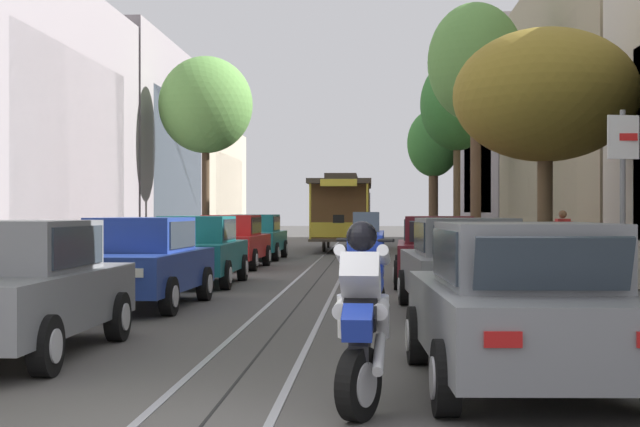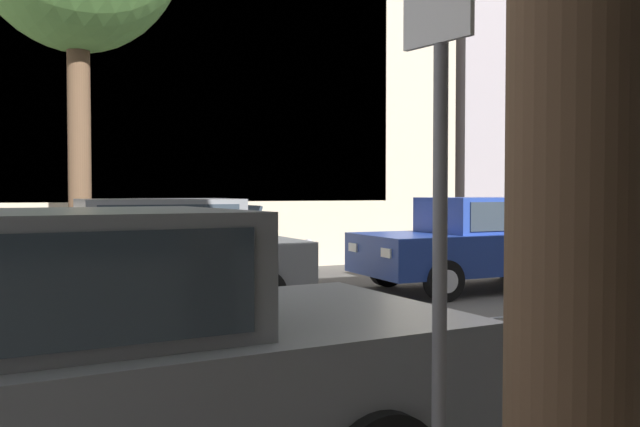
{
  "view_description": "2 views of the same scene",
  "coord_description": "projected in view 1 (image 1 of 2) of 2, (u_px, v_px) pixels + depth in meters",
  "views": [
    {
      "loc": [
        1.34,
        -6.84,
        1.69
      ],
      "look_at": [
        -0.61,
        28.16,
        1.61
      ],
      "focal_mm": 52.96,
      "sensor_mm": 36.0,
      "label": 1
    },
    {
      "loc": [
        6.27,
        2.06,
        1.67
      ],
      "look_at": [
        -2.42,
        6.31,
        1.36
      ],
      "focal_mm": 37.17,
      "sensor_mm": 36.0,
      "label": 2
    }
  ],
  "objects": [
    {
      "name": "parked_car_red_fourth_left",
      "position": [
        231.0,
        241.0,
        28.08
      ],
      "size": [
        2.09,
        4.4,
        1.58
      ],
      "color": "red",
      "rests_on": "ground"
    },
    {
      "name": "ground_plane",
      "position": [
        331.0,
        264.0,
        30.12
      ],
      "size": [
        160.0,
        160.0,
        0.0
      ],
      "primitive_type": "plane",
      "color": "#4C4947"
    },
    {
      "name": "street_tree_kerb_left_second",
      "position": [
        206.0,
        106.0,
        35.33
      ],
      "size": [
        3.53,
        3.0,
        7.51
      ],
      "color": "#4C3826",
      "rests_on": "ground"
    },
    {
      "name": "parked_car_grey_near_left",
      "position": [
        13.0,
        287.0,
        11.0
      ],
      "size": [
        2.01,
        4.37,
        1.58
      ],
      "color": "slate",
      "rests_on": "ground"
    },
    {
      "name": "street_tree_kerb_right_second",
      "position": [
        545.0,
        96.0,
        20.14
      ],
      "size": [
        3.92,
        4.25,
        5.59
      ],
      "color": "brown",
      "rests_on": "ground"
    },
    {
      "name": "street_sign_post",
      "position": [
        623.0,
        207.0,
        10.33
      ],
      "size": [
        0.36,
        0.1,
        2.8
      ],
      "color": "slate",
      "rests_on": "ground"
    },
    {
      "name": "street_tree_kerb_right_far",
      "position": [
        433.0,
        146.0,
        51.38
      ],
      "size": [
        2.86,
        2.45,
        7.25
      ],
      "color": "brown",
      "rests_on": "ground"
    },
    {
      "name": "street_tree_kerb_right_fourth",
      "position": [
        457.0,
        105.0,
        39.73
      ],
      "size": [
        3.09,
        3.38,
        8.18
      ],
      "color": "brown",
      "rests_on": "ground"
    },
    {
      "name": "parked_car_teal_mid_left",
      "position": [
        197.0,
        250.0,
        21.7
      ],
      "size": [
        2.0,
        4.36,
        1.58
      ],
      "color": "#196B70",
      "rests_on": "ground"
    },
    {
      "name": "motorcycle_with_rider",
      "position": [
        363.0,
        305.0,
        8.08
      ],
      "size": [
        0.53,
        1.88,
        1.68
      ],
      "color": "black",
      "rests_on": "ground"
    },
    {
      "name": "parked_car_grey_near_right",
      "position": [
        522.0,
        304.0,
        9.01
      ],
      "size": [
        2.12,
        4.41,
        1.58
      ],
      "color": "slate",
      "rests_on": "ground"
    },
    {
      "name": "cable_car_trolley",
      "position": [
        342.0,
        212.0,
        41.57
      ],
      "size": [
        2.59,
        9.14,
        3.28
      ],
      "color": "brown",
      "rests_on": "ground"
    },
    {
      "name": "building_facade_left",
      "position": [
        66.0,
        138.0,
        32.93
      ],
      "size": [
        5.11,
        57.84,
        9.85
      ],
      "color": "#BCAD93",
      "rests_on": "ground"
    },
    {
      "name": "parked_car_teal_fifth_left",
      "position": [
        255.0,
        237.0,
        33.31
      ],
      "size": [
        2.05,
        4.38,
        1.58
      ],
      "color": "#196B70",
      "rests_on": "ground"
    },
    {
      "name": "parked_car_maroon_mid_right",
      "position": [
        438.0,
        251.0,
        21.43
      ],
      "size": [
        2.1,
        4.4,
        1.58
      ],
      "color": "maroon",
      "rests_on": "ground"
    },
    {
      "name": "parked_car_blue_second_left",
      "position": [
        140.0,
        262.0,
        16.63
      ],
      "size": [
        2.11,
        4.41,
        1.58
      ],
      "color": "#233D93",
      "rests_on": "ground"
    },
    {
      "name": "pedestrian_on_left_pavement",
      "position": [
        563.0,
        238.0,
        25.31
      ],
      "size": [
        0.55,
        0.28,
        1.72
      ],
      "color": "slate",
      "rests_on": "ground"
    },
    {
      "name": "trolley_track_rails",
      "position": [
        335.0,
        258.0,
        33.93
      ],
      "size": [
        1.14,
        66.14,
        0.01
      ],
      "color": "gray",
      "rests_on": "ground"
    },
    {
      "name": "building_facade_right",
      "position": [
        594.0,
        131.0,
        36.36
      ],
      "size": [
        5.79,
        57.84,
        10.9
      ],
      "color": "beige",
      "rests_on": "ground"
    },
    {
      "name": "street_tree_kerb_right_mid",
      "position": [
        476.0,
        65.0,
        29.83
      ],
      "size": [
        3.04,
        2.61,
        8.31
      ],
      "color": "brown",
      "rests_on": "ground"
    },
    {
      "name": "parked_car_grey_second_right",
      "position": [
        464.0,
        265.0,
        15.56
      ],
      "size": [
        2.12,
        4.41,
        1.58
      ],
      "color": "slate",
      "rests_on": "ground"
    }
  ]
}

